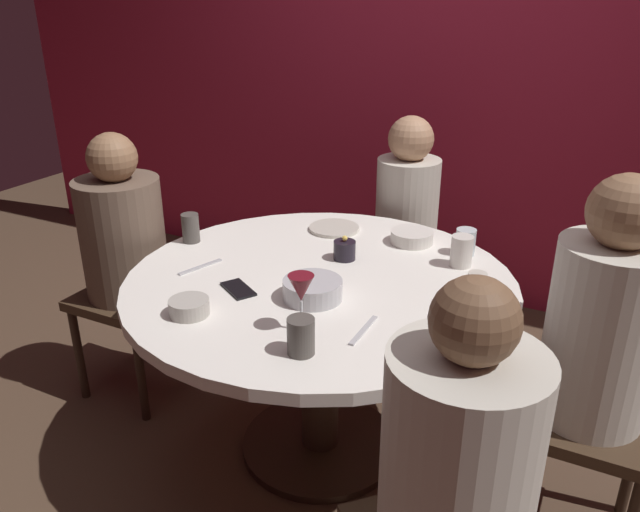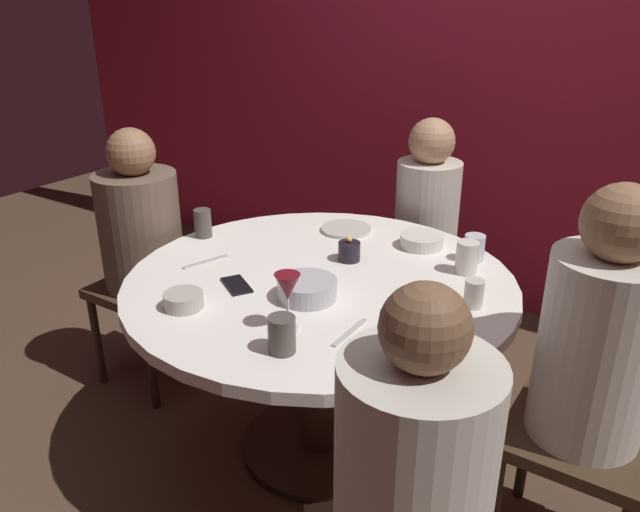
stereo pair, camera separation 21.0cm
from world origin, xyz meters
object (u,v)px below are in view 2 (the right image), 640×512
(wine_glass, at_px, (288,290))
(seated_diner_front_right, at_px, (414,474))
(dining_table, at_px, (320,315))
(cup_by_right_diner, at_px, (282,335))
(bowl_salad_center, at_px, (422,241))
(cup_by_left_diner, at_px, (474,293))
(cell_phone, at_px, (237,285))
(cup_near_candle, at_px, (203,223))
(cup_far_edge, at_px, (474,248))
(seated_diner_right, at_px, (597,349))
(seated_diner_left, at_px, (141,232))
(candle_holder, at_px, (349,251))
(seated_diner_back, at_px, (427,212))
(dinner_plate, at_px, (346,229))
(cup_beside_wine, at_px, (467,257))
(bowl_serving_large, at_px, (307,289))
(bowl_small_white, at_px, (183,300))
(cup_center_front, at_px, (434,328))

(wine_glass, bearing_deg, seated_diner_front_right, -30.13)
(dining_table, bearing_deg, cup_by_right_diner, -69.38)
(wine_glass, bearing_deg, bowl_salad_center, 85.43)
(cup_by_left_diner, bearing_deg, cell_phone, -157.72)
(cup_near_candle, height_order, cup_far_edge, cup_near_candle)
(seated_diner_right, relative_size, cell_phone, 8.65)
(seated_diner_left, xyz_separation_m, cell_phone, (0.70, -0.21, 0.02))
(candle_holder, xyz_separation_m, cup_far_edge, (0.38, 0.24, 0.01))
(seated_diner_back, xyz_separation_m, wine_glass, (0.11, -1.24, 0.15))
(dining_table, distance_m, dinner_plate, 0.49)
(dining_table, bearing_deg, dinner_plate, 109.48)
(seated_diner_back, distance_m, wine_glass, 1.26)
(seated_diner_right, bearing_deg, seated_diner_back, -45.11)
(cup_far_edge, xyz_separation_m, cup_beside_wine, (0.01, -0.11, 0.01))
(seated_diner_right, xyz_separation_m, cup_by_left_diner, (-0.38, 0.08, 0.03))
(wine_glass, height_order, cup_near_candle, wine_glass)
(dining_table, distance_m, cup_by_right_diner, 0.52)
(seated_diner_front_right, bearing_deg, dinner_plate, -8.31)
(seated_diner_back, height_order, dinner_plate, seated_diner_back)
(cup_near_candle, bearing_deg, cup_far_edge, 19.91)
(dinner_plate, bearing_deg, wine_glass, -71.06)
(wine_glass, xyz_separation_m, bowl_salad_center, (0.06, 0.79, -0.10))
(bowl_serving_large, relative_size, cup_far_edge, 1.95)
(seated_diner_right, bearing_deg, seated_diner_front_right, 71.03)
(dinner_plate, height_order, bowl_small_white, bowl_small_white)
(dining_table, height_order, seated_diner_left, seated_diner_left)
(seated_diner_front_right, bearing_deg, cup_center_front, -25.91)
(candle_holder, height_order, cup_center_front, cup_center_front)
(cup_by_left_diner, bearing_deg, cup_near_candle, -179.23)
(cell_phone, distance_m, bowl_serving_large, 0.25)
(candle_holder, height_order, wine_glass, wine_glass)
(bowl_serving_large, height_order, cup_center_front, cup_center_front)
(dining_table, xyz_separation_m, seated_diner_back, (0.00, 0.90, 0.12))
(dining_table, relative_size, bowl_small_white, 10.88)
(seated_diner_right, relative_size, dinner_plate, 5.90)
(seated_diner_right, relative_size, cup_beside_wine, 10.64)
(dining_table, xyz_separation_m, seated_diner_right, (0.89, 0.00, 0.16))
(seated_diner_right, xyz_separation_m, cell_phone, (-1.09, -0.21, -0.01))
(dinner_plate, distance_m, cup_by_right_diner, 0.94)
(bowl_serving_large, bearing_deg, cup_beside_wine, 52.51)
(cup_beside_wine, bearing_deg, cup_by_left_diner, -64.36)
(dinner_plate, xyz_separation_m, cup_by_left_diner, (0.67, -0.35, 0.04))
(seated_diner_left, height_order, cup_by_right_diner, seated_diner_left)
(bowl_small_white, relative_size, cup_near_candle, 1.09)
(seated_diner_front_right, height_order, candle_holder, seated_diner_front_right)
(seated_diner_right, bearing_deg, dinner_plate, -22.48)
(candle_holder, bearing_deg, cup_center_front, -37.14)
(dinner_plate, relative_size, bowl_serving_large, 1.07)
(seated_diner_front_right, xyz_separation_m, wine_glass, (-0.55, 0.32, 0.15))
(candle_holder, bearing_deg, wine_glass, -78.73)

